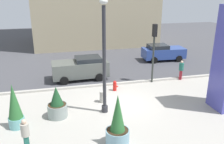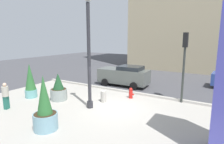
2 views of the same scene
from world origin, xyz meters
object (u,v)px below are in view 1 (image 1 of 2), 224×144
concrete_bollard (102,97)px  car_intersection (163,52)px  fire_hydrant (115,86)px  pedestrian_by_curb (181,69)px  lamp_post (104,61)px  traffic_light_corner (154,44)px  potted_plant_curbside (118,126)px  car_far_lane (81,68)px  potted_plant_mid_plaza (15,107)px  potted_plant_near_left (57,105)px  pedestrian_on_sidewalk (25,134)px

concrete_bollard → car_intersection: 11.19m
fire_hydrant → pedestrian_by_curb: size_ratio=0.48×
lamp_post → traffic_light_corner: 5.92m
car_intersection → concrete_bollard: bearing=-134.3°
potted_plant_curbside → traffic_light_corner: bearing=56.8°
potted_plant_curbside → lamp_post: bearing=88.8°
car_far_lane → pedestrian_by_curb: size_ratio=2.83×
traffic_light_corner → car_intersection: (3.40, 5.47, -2.19)m
fire_hydrant → concrete_bollard: 2.01m
potted_plant_curbside → pedestrian_by_curb: (7.04, 7.04, -0.11)m
potted_plant_mid_plaza → car_intersection: (12.71, 9.83, -0.32)m
potted_plant_near_left → concrete_bollard: bearing=23.4°
fire_hydrant → pedestrian_by_curb: 5.75m
potted_plant_near_left → concrete_bollard: (2.81, 1.22, -0.36)m
lamp_post → car_far_lane: 6.28m
traffic_light_corner → car_far_lane: (-5.24, 2.02, -2.11)m
traffic_light_corner → car_intersection: 6.80m
potted_plant_near_left → car_far_lane: 6.10m
pedestrian_on_sidewalk → pedestrian_by_curb: size_ratio=1.01×
car_far_lane → pedestrian_by_curb: 7.94m
traffic_light_corner → lamp_post: bearing=-139.8°
potted_plant_mid_plaza → pedestrian_on_sidewalk: (0.70, -2.16, -0.27)m
potted_plant_near_left → pedestrian_by_curb: (9.67, 3.77, 0.13)m
potted_plant_mid_plaza → car_far_lane: (4.07, 6.38, -0.23)m
car_intersection → pedestrian_on_sidewalk: bearing=-135.0°
fire_hydrant → potted_plant_curbside: bearing=-102.9°
potted_plant_near_left → car_intersection: (10.62, 9.22, 0.09)m
potted_plant_near_left → pedestrian_on_sidewalk: (-1.39, -2.78, 0.14)m
car_far_lane → car_intersection: size_ratio=1.04×
potted_plant_near_left → potted_plant_mid_plaza: bearing=-163.6°
potted_plant_near_left → car_far_lane: size_ratio=0.41×
potted_plant_mid_plaza → pedestrian_on_sidewalk: 2.29m
lamp_post → car_far_lane: lamp_post is taller
potted_plant_near_left → potted_plant_curbside: bearing=-51.3°
traffic_light_corner → pedestrian_on_sidewalk: size_ratio=2.82×
lamp_post → car_far_lane: bearing=97.0°
lamp_post → concrete_bollard: 3.03m
potted_plant_curbside → car_intersection: size_ratio=0.60×
car_intersection → traffic_light_corner: bearing=-121.8°
concrete_bollard → car_far_lane: size_ratio=0.17×
lamp_post → potted_plant_mid_plaza: bearing=-173.5°
concrete_bollard → pedestrian_by_curb: 7.33m
potted_plant_mid_plaza → potted_plant_near_left: potted_plant_mid_plaza is taller
traffic_light_corner → fire_hydrant: bearing=-163.8°
car_intersection → pedestrian_by_curb: size_ratio=2.71×
traffic_light_corner → car_far_lane: traffic_light_corner is taller
potted_plant_near_left → fire_hydrant: 4.93m
potted_plant_mid_plaza → pedestrian_on_sidewalk: bearing=-72.0°
potted_plant_mid_plaza → pedestrian_by_curb: size_ratio=1.54×
pedestrian_by_curb → fire_hydrant: bearing=-170.5°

